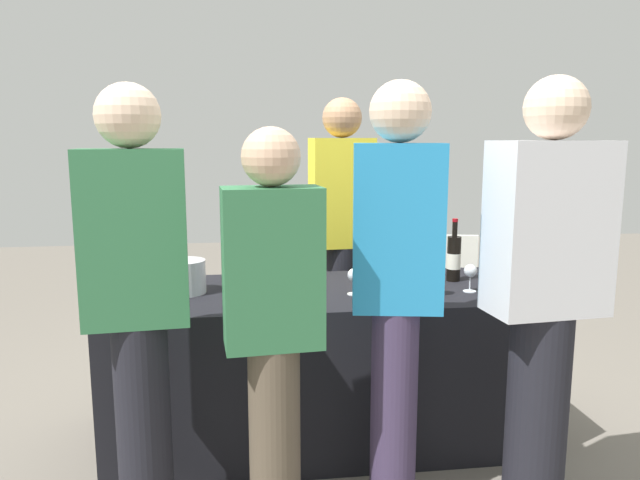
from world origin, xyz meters
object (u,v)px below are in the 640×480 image
object	(u,v)px
menu_board	(435,295)
wine_glass_1	(436,274)
ice_bucket	(185,277)
server_pouring	(341,229)
wine_bottle_2	(273,262)
wine_glass_2	(470,272)
wine_bottle_5	(454,258)
guest_0	(137,297)
guest_3	(544,291)
wine_glass_0	(354,276)
wine_bottle_4	(414,257)
wine_bottle_1	(254,259)
wine_bottle_0	(230,267)
wine_bottle_3	(386,263)
guest_1	(273,323)
guest_2	(397,280)

from	to	relation	value
menu_board	wine_glass_1	bearing A→B (deg)	-96.90
ice_bucket	server_pouring	size ratio (longest dim) A/B	0.11
wine_bottle_2	wine_glass_2	bearing A→B (deg)	-19.13
wine_bottle_5	guest_0	bearing A→B (deg)	-152.72
wine_glass_1	wine_glass_2	size ratio (longest dim) A/B	1.08
wine_glass_1	menu_board	world-z (taller)	wine_glass_1
guest_0	guest_3	size ratio (longest dim) A/B	0.98
wine_glass_0	menu_board	bearing A→B (deg)	55.87
menu_board	wine_bottle_4	bearing A→B (deg)	-103.10
wine_bottle_1	menu_board	size ratio (longest dim) A/B	0.40
wine_glass_2	wine_bottle_0	bearing A→B (deg)	169.22
wine_glass_0	server_pouring	distance (m)	0.81
wine_bottle_3	guest_3	xyz separation A→B (m)	(0.41, -0.85, 0.05)
wine_bottle_0	guest_0	distance (m)	0.82
wine_bottle_2	ice_bucket	world-z (taller)	wine_bottle_2
wine_bottle_4	wine_glass_1	size ratio (longest dim) A/B	2.21
wine_glass_2	guest_3	xyz separation A→B (m)	(0.04, -0.65, 0.07)
wine_glass_1	wine_bottle_3	bearing A→B (deg)	125.70
guest_3	guest_1	bearing A→B (deg)	174.04
wine_glass_0	guest_2	distance (m)	0.55
wine_bottle_0	guest_3	world-z (taller)	guest_3
wine_bottle_2	wine_glass_2	world-z (taller)	wine_bottle_2
wine_glass_1	wine_glass_0	bearing A→B (deg)	170.42
wine_bottle_3	guest_1	distance (m)	1.05
wine_bottle_0	menu_board	size ratio (longest dim) A/B	0.35
wine_bottle_1	wine_bottle_5	size ratio (longest dim) A/B	1.04
wine_bottle_5	menu_board	size ratio (longest dim) A/B	0.38
wine_bottle_4	server_pouring	bearing A→B (deg)	118.19
ice_bucket	server_pouring	bearing A→B (deg)	37.29
wine_glass_2	server_pouring	bearing A→B (deg)	121.27
wine_bottle_4	wine_glass_2	size ratio (longest dim) A/B	2.40
wine_bottle_4	wine_bottle_5	world-z (taller)	wine_bottle_5
wine_glass_2	wine_bottle_3	bearing A→B (deg)	150.94
guest_2	guest_3	world-z (taller)	guest_3
wine_bottle_2	server_pouring	xyz separation A→B (m)	(0.45, 0.50, 0.09)
server_pouring	guest_2	world-z (taller)	server_pouring
wine_bottle_1	guest_3	size ratio (longest dim) A/B	0.20
wine_bottle_5	ice_bucket	size ratio (longest dim) A/B	1.66
guest_1	wine_bottle_4	bearing A→B (deg)	43.84
wine_bottle_3	menu_board	xyz separation A→B (m)	(0.60, 1.01, -0.46)
wine_bottle_3	wine_bottle_4	size ratio (longest dim) A/B	0.94
wine_bottle_2	wine_glass_2	distance (m)	1.00
server_pouring	wine_glass_1	bearing A→B (deg)	104.22
wine_glass_1	wine_bottle_1	bearing A→B (deg)	155.90
wine_bottle_0	wine_bottle_5	size ratio (longest dim) A/B	0.91
wine_glass_1	guest_0	xyz separation A→B (m)	(-1.30, -0.49, 0.06)
wine_bottle_2	wine_bottle_5	world-z (taller)	wine_bottle_5
wine_glass_1	server_pouring	xyz separation A→B (m)	(-0.31, 0.87, 0.09)
server_pouring	wine_bottle_0	bearing A→B (deg)	36.69
wine_bottle_1	wine_bottle_2	xyz separation A→B (m)	(0.10, -0.01, -0.02)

